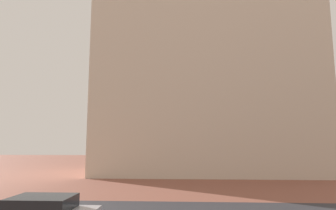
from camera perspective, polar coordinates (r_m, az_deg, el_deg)
name	(u,v)px	position (r m, az deg, el deg)	size (l,w,h in m)	color
landmark_building	(204,77)	(33.16, 7.23, 5.67)	(24.15, 11.05, 35.16)	beige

